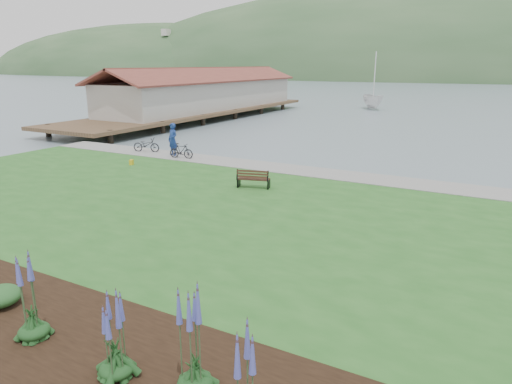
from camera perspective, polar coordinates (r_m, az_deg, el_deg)
ground at (r=18.25m, az=-3.93°, el=-2.74°), size 600.00×600.00×0.00m
lawn at (r=16.63m, az=-7.65°, el=-3.98°), size 34.00×20.00×0.40m
shoreline_path at (r=24.02m, az=4.94°, el=2.79°), size 34.00×2.20×0.03m
garden_bed at (r=9.59m, az=-21.56°, el=-19.43°), size 24.00×4.40×0.04m
pier_pavilion at (r=51.41m, az=-6.37°, el=12.16°), size 8.00×36.00×5.40m
park_bench at (r=20.33m, az=-0.35°, el=1.70°), size 1.54×0.96×0.89m
person at (r=27.96m, az=-10.38°, el=6.81°), size 0.97×0.79×2.31m
bicycle_a at (r=29.64m, az=-13.55°, el=5.75°), size 1.08×1.82×0.90m
bicycle_b at (r=27.17m, az=-9.33°, el=5.09°), size 0.68×1.54×0.90m
sailboat at (r=62.84m, az=14.34°, el=9.99°), size 12.19×12.24×23.23m
pannier at (r=26.08m, az=-15.31°, el=3.60°), size 0.25×0.30×0.28m
echium_0 at (r=8.63m, az=-17.34°, el=-17.09°), size 0.62×0.62×1.80m
echium_1 at (r=7.93m, az=-7.82°, el=-18.16°), size 0.62×0.62×2.27m
echium_4 at (r=10.23m, az=-26.51°, el=-11.70°), size 0.62×0.62×2.22m
shrub_0 at (r=12.15m, az=-29.32°, el=-11.28°), size 0.90×0.90×0.45m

